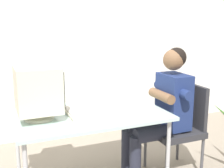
# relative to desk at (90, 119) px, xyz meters

# --- Properties ---
(wall_back) EXTENTS (8.00, 0.10, 3.00)m
(wall_back) POSITION_rel_desk_xyz_m (0.30, 1.40, 0.83)
(wall_back) COLOR silver
(wall_back) RESTS_ON ground_plane
(desk) EXTENTS (1.34, 0.80, 0.72)m
(desk) POSITION_rel_desk_xyz_m (0.00, 0.00, 0.00)
(desk) COLOR #B7B7BC
(desk) RESTS_ON ground_plane
(crt_monitor) EXTENTS (0.36, 0.37, 0.44)m
(crt_monitor) POSITION_rel_desk_xyz_m (-0.44, 0.02, 0.30)
(crt_monitor) COLOR beige
(crt_monitor) RESTS_ON desk
(keyboard) EXTENTS (0.16, 0.40, 0.03)m
(keyboard) POSITION_rel_desk_xyz_m (-0.12, 0.03, 0.07)
(keyboard) COLOR beige
(keyboard) RESTS_ON desk
(office_chair) EXTENTS (0.47, 0.47, 0.90)m
(office_chair) POSITION_rel_desk_xyz_m (0.94, -0.05, -0.16)
(office_chair) COLOR #4C4C51
(office_chair) RESTS_ON ground_plane
(person_seated) EXTENTS (0.75, 0.54, 1.28)m
(person_seated) POSITION_rel_desk_xyz_m (0.72, -0.05, 0.02)
(person_seated) COLOR navy
(person_seated) RESTS_ON ground_plane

